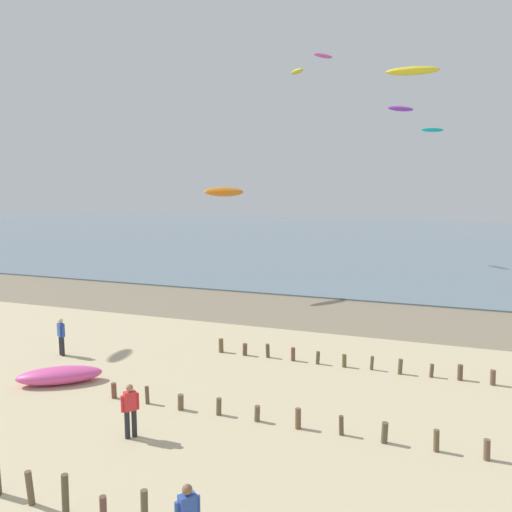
# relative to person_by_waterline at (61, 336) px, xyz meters

# --- Properties ---
(wet_sand_strip) EXTENTS (120.00, 7.97, 0.01)m
(wet_sand_strip) POSITION_rel_person_by_waterline_xyz_m (5.99, 11.45, -0.91)
(wet_sand_strip) COLOR #84755B
(wet_sand_strip) RESTS_ON ground
(sea) EXTENTS (160.00, 70.00, 0.10)m
(sea) POSITION_rel_person_by_waterline_xyz_m (5.99, 50.44, -0.87)
(sea) COLOR slate
(sea) RESTS_ON ground
(groyne_mid) EXTENTS (18.17, 0.36, 0.67)m
(groyne_mid) POSITION_rel_person_by_waterline_xyz_m (14.29, -3.36, -0.62)
(groyne_mid) COLOR brown
(groyne_mid) RESTS_ON ground
(groyne_far) EXTENTS (19.71, 0.34, 0.67)m
(groyne_far) POSITION_rel_person_by_waterline_xyz_m (16.00, 2.82, -0.62)
(groyne_far) COLOR brown
(groyne_far) RESTS_ON ground
(person_by_waterline) EXTENTS (0.50, 0.37, 1.71)m
(person_by_waterline) POSITION_rel_person_by_waterline_xyz_m (0.00, 0.00, 0.00)
(person_by_waterline) COLOR #232328
(person_by_waterline) RESTS_ON ground
(person_right_flank) EXTENTS (0.41, 0.45, 1.71)m
(person_right_flank) POSITION_rel_person_by_waterline_xyz_m (7.27, -5.70, 0.00)
(person_right_flank) COLOR #232328
(person_right_flank) RESTS_ON ground
(grounded_kite) EXTENTS (3.28, 2.78, 0.64)m
(grounded_kite) POSITION_rel_person_by_waterline_xyz_m (2.19, -2.80, -0.60)
(grounded_kite) COLOR #E54C99
(grounded_kite) RESTS_ON ground
(kite_aloft_2) EXTENTS (2.12, 2.48, 0.41)m
(kite_aloft_2) POSITION_rel_person_by_waterline_xyz_m (1.51, 33.32, 17.23)
(kite_aloft_2) COLOR yellow
(kite_aloft_3) EXTENTS (2.11, 2.53, 0.71)m
(kite_aloft_3) POSITION_rel_person_by_waterline_xyz_m (3.32, 36.46, 19.20)
(kite_aloft_3) COLOR #E54C99
(kite_aloft_4) EXTENTS (2.28, 1.91, 0.45)m
(kite_aloft_4) POSITION_rel_person_by_waterline_xyz_m (14.22, 33.36, 11.34)
(kite_aloft_4) COLOR #19B2B7
(kite_aloft_7) EXTENTS (2.85, 2.77, 0.72)m
(kite_aloft_7) POSITION_rel_person_by_waterline_xyz_m (11.15, 35.58, 13.59)
(kite_aloft_7) COLOR purple
(kite_aloft_8) EXTENTS (3.49, 1.28, 0.60)m
(kite_aloft_8) POSITION_rel_person_by_waterline_xyz_m (13.36, 18.98, 13.97)
(kite_aloft_8) COLOR yellow
(kite_aloft_9) EXTENTS (2.64, 3.06, 0.88)m
(kite_aloft_9) POSITION_rel_person_by_waterline_xyz_m (1.75, 14.59, 6.10)
(kite_aloft_9) COLOR orange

